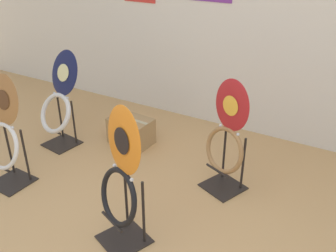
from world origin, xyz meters
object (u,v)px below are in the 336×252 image
Objects in this scene: toilet_seat_display_woodgrain at (4,136)px; toilet_seat_display_orange_sun at (121,181)px; toilet_seat_display_navy_moon at (59,102)px; toilet_seat_display_crimson_swirl at (227,138)px; storage_box at (131,131)px.

toilet_seat_display_woodgrain is 0.94× the size of toilet_seat_display_orange_sun.
toilet_seat_display_crimson_swirl is (1.56, 0.10, 0.02)m from toilet_seat_display_navy_moon.
toilet_seat_display_woodgrain is at bearing -152.53° from toilet_seat_display_crimson_swirl.
toilet_seat_display_orange_sun is 1.08× the size of toilet_seat_display_navy_moon.
toilet_seat_display_woodgrain is 0.99× the size of toilet_seat_display_crimson_swirl.
toilet_seat_display_navy_moon is 1.56m from toilet_seat_display_crimson_swirl.
storage_box is (0.45, 0.98, -0.29)m from toilet_seat_display_woodgrain.
toilet_seat_display_woodgrain is 1.02× the size of toilet_seat_display_navy_moon.
toilet_seat_display_crimson_swirl is 2.18× the size of storage_box.
toilet_seat_display_woodgrain is 2.16× the size of storage_box.
storage_box is (-1.02, 0.22, -0.32)m from toilet_seat_display_crimson_swirl.
toilet_seat_display_orange_sun is at bearing -30.92° from toilet_seat_display_navy_moon.
toilet_seat_display_orange_sun reaches higher than toilet_seat_display_crimson_swirl.
storage_box is (-0.69, 1.05, -0.34)m from toilet_seat_display_orange_sun.
toilet_seat_display_woodgrain is 1.11m from storage_box.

